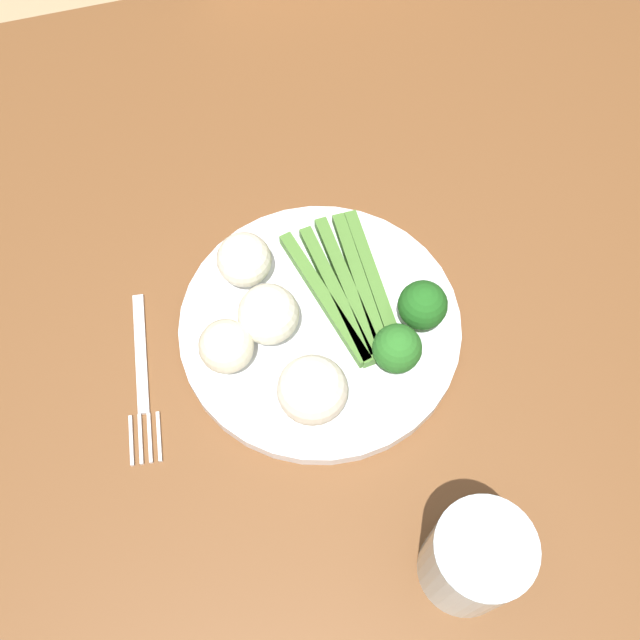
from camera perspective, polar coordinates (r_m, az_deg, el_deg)
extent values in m
cube|color=tan|center=(1.42, 1.86, -12.84)|extent=(6.00, 6.00, 0.02)
cube|color=brown|center=(0.73, 3.52, 1.01)|extent=(1.25, 0.94, 0.04)
cylinder|color=brown|center=(1.43, 20.08, 13.50)|extent=(0.07, 0.07, 0.70)
cube|color=#9E754C|center=(1.38, -1.23, 22.02)|extent=(0.41, 0.41, 0.02)
cylinder|color=#9E754C|center=(1.69, 3.16, 20.73)|extent=(0.04, 0.04, 0.45)
cylinder|color=#9E754C|center=(1.64, -8.82, 18.25)|extent=(0.04, 0.04, 0.45)
cylinder|color=#9E754C|center=(1.48, 7.31, 12.03)|extent=(0.04, 0.04, 0.45)
cylinder|color=#9E754C|center=(1.42, -5.83, 9.02)|extent=(0.04, 0.04, 0.45)
cylinder|color=white|center=(0.69, 0.00, -0.47)|extent=(0.26, 0.26, 0.01)
cube|color=#47752D|center=(0.70, 4.06, 3.13)|extent=(0.01, 0.15, 0.01)
cube|color=#47752D|center=(0.70, 3.07, 2.89)|extent=(0.01, 0.15, 0.01)
cube|color=#47752D|center=(0.70, 2.08, 2.65)|extent=(0.02, 0.15, 0.01)
cube|color=#47752D|center=(0.69, 1.12, 2.30)|extent=(0.03, 0.15, 0.01)
cube|color=#47752D|center=(0.69, 0.27, 1.76)|extent=(0.05, 0.15, 0.01)
cylinder|color=#4C7F2B|center=(0.68, 7.61, 0.18)|extent=(0.02, 0.02, 0.02)
sphere|color=#1E5B1C|center=(0.66, 7.86, 1.14)|extent=(0.04, 0.04, 0.04)
cylinder|color=#568E33|center=(0.66, 5.49, -3.08)|extent=(0.02, 0.02, 0.02)
sphere|color=#286B23|center=(0.64, 5.67, -2.23)|extent=(0.04, 0.04, 0.04)
sphere|color=silver|center=(0.66, -3.96, 0.45)|extent=(0.05, 0.05, 0.05)
sphere|color=white|center=(0.63, -0.59, -5.37)|extent=(0.06, 0.06, 0.06)
sphere|color=beige|center=(0.65, -7.19, -2.01)|extent=(0.05, 0.05, 0.05)
sphere|color=silver|center=(0.69, -5.82, 4.61)|extent=(0.05, 0.05, 0.05)
cube|color=silver|center=(0.70, -13.52, -2.46)|extent=(0.02, 0.12, 0.00)
cube|color=silver|center=(0.68, -14.21, -8.92)|extent=(0.01, 0.05, 0.00)
cube|color=silver|center=(0.67, -13.54, -8.85)|extent=(0.01, 0.05, 0.00)
cube|color=silver|center=(0.67, -12.86, -8.77)|extent=(0.01, 0.05, 0.00)
cube|color=silver|center=(0.67, -12.19, -8.69)|extent=(0.01, 0.05, 0.00)
cylinder|color=silver|center=(0.60, 11.66, -17.46)|extent=(0.07, 0.07, 0.10)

